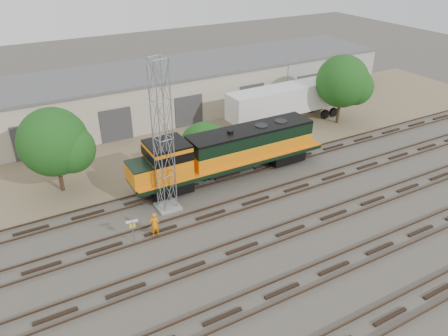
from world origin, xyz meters
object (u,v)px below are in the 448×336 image
locomotive (227,152)px  signal_tower (163,141)px  semi_trailer (289,100)px  worker (155,224)px

locomotive → signal_tower: bearing=-163.1°
signal_tower → locomotive: bearing=16.9°
semi_trailer → worker: bearing=-150.2°
worker → locomotive: bearing=-149.6°
locomotive → worker: 9.80m
locomotive → signal_tower: (-6.29, -1.91, 3.20)m
locomotive → semi_trailer: locomotive is taller
locomotive → semi_trailer: size_ratio=1.26×
worker → semi_trailer: size_ratio=0.14×
signal_tower → semi_trailer: (18.20, 9.32, -2.93)m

